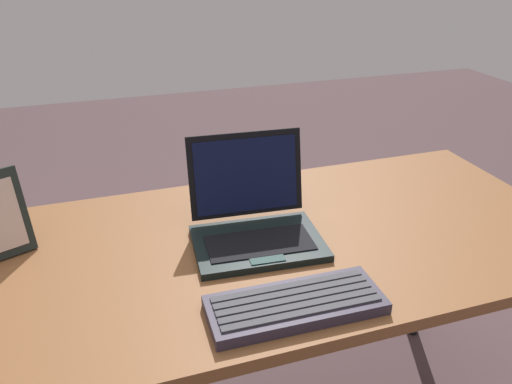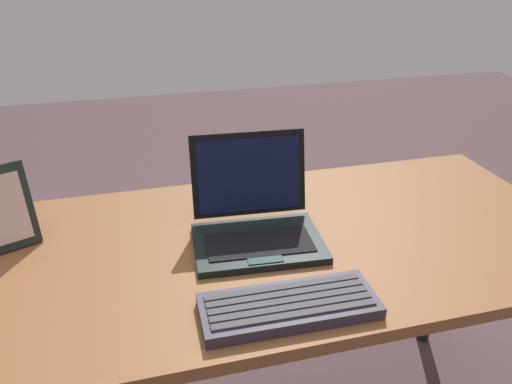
# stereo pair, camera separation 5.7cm
# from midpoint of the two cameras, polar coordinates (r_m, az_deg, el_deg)

# --- Properties ---
(desk) EXTENTS (1.66, 0.71, 0.75)m
(desk) POSITION_cam_midpoint_polar(r_m,az_deg,el_deg) (1.24, 0.12, -8.80)
(desk) COLOR brown
(desk) RESTS_ON ground
(laptop_front) EXTENTS (0.31, 0.27, 0.23)m
(laptop_front) POSITION_cam_midpoint_polar(r_m,az_deg,el_deg) (1.19, 1.29, -3.37)
(laptop_front) COLOR black
(laptop_front) RESTS_ON desk
(external_keyboard) EXTENTS (0.35, 0.14, 0.03)m
(external_keyboard) POSITION_cam_midpoint_polar(r_m,az_deg,el_deg) (1.00, 5.44, -12.75)
(external_keyboard) COLOR #2D2736
(external_keyboard) RESTS_ON desk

